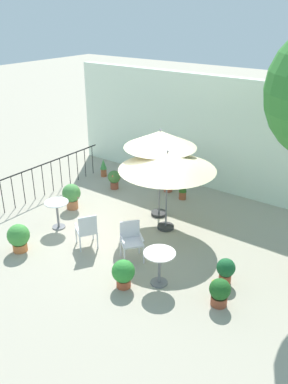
{
  "coord_description": "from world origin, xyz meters",
  "views": [
    {
      "loc": [
        5.81,
        -7.33,
        5.4
      ],
      "look_at": [
        0.0,
        0.55,
        0.85
      ],
      "focal_mm": 37.77,
      "sensor_mm": 36.0,
      "label": 1
    }
  ],
  "objects": [
    {
      "name": "ground_plane",
      "position": [
        0.0,
        0.0,
        0.0
      ],
      "size": [
        60.0,
        60.0,
        0.0
      ],
      "primitive_type": "plane",
      "color": "#A9A08C"
    },
    {
      "name": "villa_facade",
      "position": [
        0.0,
        3.68,
        1.77
      ],
      "size": [
        9.78,
        0.3,
        3.53
      ],
      "primitive_type": "cube",
      "color": "white",
      "rests_on": "ground"
    },
    {
      "name": "terrace_railing",
      "position": [
        -3.45,
        0.0,
        0.68
      ],
      "size": [
        0.03,
        4.8,
        1.01
      ],
      "color": "black",
      "rests_on": "ground"
    },
    {
      "name": "patio_umbrella_0",
      "position": [
        0.74,
        0.52,
        1.89
      ],
      "size": [
        2.45,
        2.45,
        2.19
      ],
      "color": "#2D2D2D",
      "rests_on": "ground"
    },
    {
      "name": "patio_umbrella_1",
      "position": [
        0.16,
        1.05,
        2.2
      ],
      "size": [
        1.93,
        1.93,
        2.5
      ],
      "color": "#2D2D2D",
      "rests_on": "ground"
    },
    {
      "name": "cafe_table_0",
      "position": [
        -1.58,
        -1.13,
        0.52
      ],
      "size": [
        0.63,
        0.63,
        0.76
      ],
      "color": "silver",
      "rests_on": "ground"
    },
    {
      "name": "cafe_table_1",
      "position": [
        1.92,
        -1.51,
        0.53
      ],
      "size": [
        0.67,
        0.67,
        0.77
      ],
      "color": "white",
      "rests_on": "ground"
    },
    {
      "name": "patio_chair_0",
      "position": [
        0.85,
        -1.1,
        0.53
      ],
      "size": [
        0.67,
        0.67,
        0.91
      ],
      "color": "white",
      "rests_on": "ground"
    },
    {
      "name": "patio_chair_1",
      "position": [
        -0.28,
        -1.38,
        0.52
      ],
      "size": [
        0.65,
        0.65,
        0.92
      ],
      "color": "silver",
      "rests_on": "ground"
    },
    {
      "name": "potted_plant_0",
      "position": [
        3.04,
        -0.67,
        0.33
      ],
      "size": [
        0.4,
        0.4,
        0.59
      ],
      "color": "#9E4A2E",
      "rests_on": "ground"
    },
    {
      "name": "potted_plant_1",
      "position": [
        -1.49,
        -2.46,
        0.38
      ],
      "size": [
        0.54,
        0.54,
        0.7
      ],
      "color": "#D0723D",
      "rests_on": "ground"
    },
    {
      "name": "potted_plant_2",
      "position": [
        -2.98,
        2.25,
        0.33
      ],
      "size": [
        0.23,
        0.23,
        0.62
      ],
      "color": "#A25532",
      "rests_on": "ground"
    },
    {
      "name": "potted_plant_3",
      "position": [
        0.16,
        2.32,
        0.41
      ],
      "size": [
        0.24,
        0.24,
        0.8
      ],
      "color": "#A45434",
      "rests_on": "ground"
    },
    {
      "name": "potted_plant_4",
      "position": [
        1.38,
        -2.04,
        0.35
      ],
      "size": [
        0.49,
        0.49,
        0.63
      ],
      "color": "#AA4E2F",
      "rests_on": "ground"
    },
    {
      "name": "potted_plant_5",
      "position": [
        -2.09,
        -0.12,
        0.44
      ],
      "size": [
        0.53,
        0.53,
        0.76
      ],
      "color": "#C07048",
      "rests_on": "ground"
    },
    {
      "name": "potted_plant_6",
      "position": [
        3.25,
        -1.36,
        0.31
      ],
      "size": [
        0.43,
        0.42,
        0.59
      ],
      "color": "brown",
      "rests_on": "ground"
    },
    {
      "name": "potted_plant_7",
      "position": [
        -0.5,
        2.52,
        0.35
      ],
      "size": [
        0.45,
        0.45,
        0.61
      ],
      "color": "#BC553B",
      "rests_on": "ground"
    },
    {
      "name": "potted_plant_8",
      "position": [
        -2.01,
        1.67,
        0.35
      ],
      "size": [
        0.41,
        0.41,
        0.61
      ],
      "color": "brown",
      "rests_on": "ground"
    }
  ]
}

